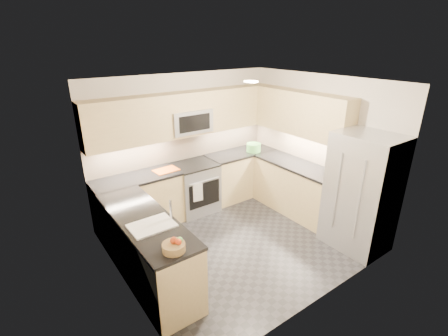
{
  "coord_description": "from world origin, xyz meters",
  "views": [
    {
      "loc": [
        -2.76,
        -3.47,
        3.03
      ],
      "look_at": [
        0.0,
        0.35,
        1.15
      ],
      "focal_mm": 26.0,
      "sensor_mm": 36.0,
      "label": 1
    }
  ],
  "objects_px": {
    "fruit_basket": "(174,247)",
    "cutting_board": "(166,170)",
    "gas_range": "(195,188)",
    "utensil_bowl": "(254,147)",
    "microwave": "(189,121)",
    "refrigerator": "(362,193)"
  },
  "relations": [
    {
      "from": "gas_range",
      "to": "microwave",
      "type": "height_order",
      "value": "microwave"
    },
    {
      "from": "fruit_basket",
      "to": "cutting_board",
      "type": "bearing_deg",
      "value": 65.6
    },
    {
      "from": "gas_range",
      "to": "refrigerator",
      "type": "relative_size",
      "value": 0.51
    },
    {
      "from": "utensil_bowl",
      "to": "fruit_basket",
      "type": "height_order",
      "value": "utensil_bowl"
    },
    {
      "from": "refrigerator",
      "to": "fruit_basket",
      "type": "relative_size",
      "value": 7.29
    },
    {
      "from": "microwave",
      "to": "fruit_basket",
      "type": "distance_m",
      "value": 2.8
    },
    {
      "from": "refrigerator",
      "to": "utensil_bowl",
      "type": "distance_m",
      "value": 2.32
    },
    {
      "from": "microwave",
      "to": "cutting_board",
      "type": "relative_size",
      "value": 1.88
    },
    {
      "from": "microwave",
      "to": "refrigerator",
      "type": "xyz_separation_m",
      "value": [
        1.45,
        -2.55,
        -0.8
      ]
    },
    {
      "from": "cutting_board",
      "to": "gas_range",
      "type": "bearing_deg",
      "value": 1.02
    },
    {
      "from": "gas_range",
      "to": "fruit_basket",
      "type": "xyz_separation_m",
      "value": [
        -1.51,
        -2.12,
        0.53
      ]
    },
    {
      "from": "refrigerator",
      "to": "cutting_board",
      "type": "bearing_deg",
      "value": 129.76
    },
    {
      "from": "gas_range",
      "to": "utensil_bowl",
      "type": "bearing_deg",
      "value": -4.74
    },
    {
      "from": "gas_range",
      "to": "utensil_bowl",
      "type": "xyz_separation_m",
      "value": [
        1.32,
        -0.11,
        0.57
      ]
    },
    {
      "from": "gas_range",
      "to": "fruit_basket",
      "type": "distance_m",
      "value": 2.65
    },
    {
      "from": "refrigerator",
      "to": "utensil_bowl",
      "type": "height_order",
      "value": "refrigerator"
    },
    {
      "from": "utensil_bowl",
      "to": "cutting_board",
      "type": "xyz_separation_m",
      "value": [
        -1.88,
        0.1,
        -0.08
      ]
    },
    {
      "from": "microwave",
      "to": "utensil_bowl",
      "type": "bearing_deg",
      "value": -10.08
    },
    {
      "from": "gas_range",
      "to": "utensil_bowl",
      "type": "distance_m",
      "value": 1.44
    },
    {
      "from": "microwave",
      "to": "utensil_bowl",
      "type": "height_order",
      "value": "microwave"
    },
    {
      "from": "gas_range",
      "to": "fruit_basket",
      "type": "bearing_deg",
      "value": -125.6
    },
    {
      "from": "microwave",
      "to": "cutting_board",
      "type": "distance_m",
      "value": 0.95
    }
  ]
}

